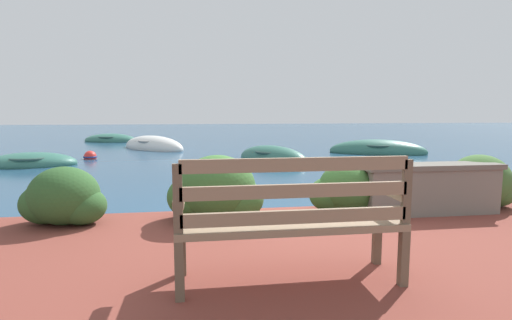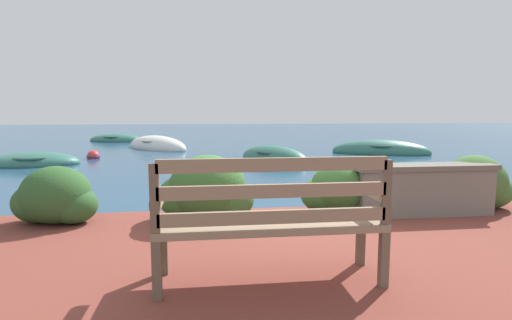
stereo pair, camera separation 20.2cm
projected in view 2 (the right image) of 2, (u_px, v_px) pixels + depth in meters
name	position (u px, v px, depth m)	size (l,w,h in m)	color
ground_plane	(278.00, 224.00, 5.14)	(80.00, 80.00, 0.00)	navy
park_bench	(271.00, 217.00, 2.80)	(1.62, 0.48, 0.93)	brown
stone_wall	(423.00, 189.00, 4.74)	(1.70, 0.39, 0.60)	slate
hedge_clump_far_left	(55.00, 199.00, 4.37)	(0.93, 0.67, 0.63)	#2D5628
hedge_clump_left	(206.00, 192.00, 4.51)	(1.09, 0.78, 0.74)	#38662D
hedge_clump_centre	(339.00, 191.00, 4.82)	(0.90, 0.65, 0.61)	#38662D
hedge_clump_right	(473.00, 185.00, 5.08)	(0.99, 0.71, 0.67)	#426B33
rowboat_nearest	(34.00, 163.00, 10.71)	(2.43, 1.49, 0.63)	#336B5B
rowboat_mid	(274.00, 159.00, 11.54)	(2.25, 2.67, 0.79)	#336B5B
rowboat_far	(381.00, 152.00, 13.58)	(3.44, 2.39, 0.84)	#336B5B
rowboat_outer	(157.00, 147.00, 15.30)	(3.00, 3.19, 0.90)	silver
rowboat_distant	(116.00, 140.00, 19.02)	(2.77, 1.81, 0.67)	#336B5B
mooring_buoy	(93.00, 156.00, 12.20)	(0.41, 0.41, 0.37)	red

